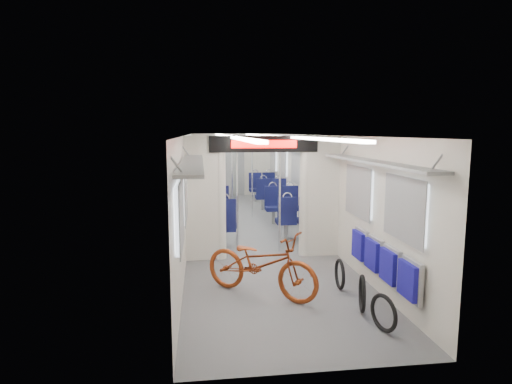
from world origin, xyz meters
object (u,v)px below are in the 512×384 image
(bike_hoop_b, at_px, (362,295))
(bike_hoop_a, at_px, (383,315))
(seat_bay_near_left, at_px, (211,212))
(stanchion_near_left, at_px, (237,191))
(bike_hoop_c, at_px, (340,276))
(seat_bay_near_right, at_px, (289,209))
(bicycle, at_px, (261,263))
(seat_bay_far_left, at_px, (208,190))
(stanchion_far_right, at_px, (252,176))
(flip_bench, at_px, (382,260))
(seat_bay_far_right, at_px, (266,189))
(stanchion_near_right, at_px, (280,194))
(stanchion_far_left, at_px, (232,176))

(bike_hoop_b, bearing_deg, bike_hoop_a, -85.62)
(seat_bay_near_left, distance_m, stanchion_near_left, 1.15)
(bike_hoop_b, relative_size, bike_hoop_c, 1.08)
(bike_hoop_c, bearing_deg, seat_bay_near_right, 89.60)
(bike_hoop_c, height_order, seat_bay_near_right, seat_bay_near_right)
(bike_hoop_c, bearing_deg, bicycle, -176.17)
(seat_bay_far_left, relative_size, stanchion_far_right, 0.93)
(flip_bench, relative_size, seat_bay_near_right, 1.06)
(flip_bench, distance_m, seat_bay_far_right, 7.99)
(seat_bay_near_left, xyz_separation_m, stanchion_near_left, (0.52, -0.84, 0.59))
(seat_bay_near_left, relative_size, seat_bay_far_left, 1.04)
(stanchion_far_right, bearing_deg, seat_bay_far_left, 123.11)
(seat_bay_far_right, relative_size, stanchion_near_right, 0.89)
(bike_hoop_a, bearing_deg, seat_bay_near_right, 90.48)
(seat_bay_far_right, xyz_separation_m, stanchion_far_right, (-0.68, -1.88, 0.61))
(stanchion_near_right, bearing_deg, bike_hoop_b, -79.50)
(bike_hoop_a, height_order, seat_bay_far_right, seat_bay_far_right)
(stanchion_near_left, bearing_deg, stanchion_near_right, -34.51)
(bicycle, bearing_deg, bike_hoop_c, -48.67)
(bike_hoop_b, xyz_separation_m, bike_hoop_c, (-0.03, 0.84, -0.02))
(seat_bay_near_right, bearing_deg, flip_bench, -84.56)
(stanchion_far_left, bearing_deg, stanchion_near_right, -79.68)
(bicycle, height_order, seat_bay_far_left, seat_bay_far_left)
(flip_bench, relative_size, bike_hoop_a, 4.53)
(seat_bay_far_right, bearing_deg, stanchion_near_left, -105.69)
(stanchion_near_right, bearing_deg, stanchion_far_left, 100.32)
(bicycle, distance_m, bike_hoop_a, 1.87)
(bike_hoop_c, xyz_separation_m, stanchion_far_left, (-1.20, 5.83, 0.94))
(bike_hoop_c, distance_m, stanchion_near_left, 3.16)
(bike_hoop_b, xyz_separation_m, seat_bay_far_right, (-0.00, 8.35, 0.31))
(bike_hoop_c, bearing_deg, stanchion_far_right, 96.63)
(stanchion_near_left, bearing_deg, seat_bay_far_left, 96.27)
(bike_hoop_c, height_order, seat_bay_far_left, seat_bay_far_left)
(bike_hoop_c, bearing_deg, stanchion_near_right, 103.71)
(bike_hoop_a, height_order, stanchion_near_left, stanchion_near_left)
(seat_bay_far_left, xyz_separation_m, stanchion_near_left, (0.52, -4.74, 0.60))
(seat_bay_near_left, bearing_deg, bike_hoop_a, -68.89)
(stanchion_near_right, bearing_deg, stanchion_near_left, 145.49)
(bike_hoop_a, distance_m, bike_hoop_b, 0.57)
(bicycle, bearing_deg, seat_bay_far_left, 42.23)
(stanchion_far_right, bearing_deg, bicycle, -95.65)
(stanchion_near_right, bearing_deg, seat_bay_far_right, 84.07)
(bicycle, xyz_separation_m, bike_hoop_a, (1.29, -1.33, -0.27))
(seat_bay_far_left, height_order, seat_bay_far_right, seat_bay_far_left)
(stanchion_near_right, distance_m, stanchion_far_right, 3.47)
(bicycle, relative_size, bike_hoop_c, 3.88)
(bike_hoop_a, height_order, seat_bay_near_right, seat_bay_near_right)
(bike_hoop_c, height_order, stanchion_far_right, stanchion_far_right)
(bike_hoop_a, height_order, stanchion_far_right, stanchion_far_right)
(bicycle, height_order, seat_bay_near_left, seat_bay_near_left)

